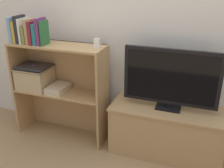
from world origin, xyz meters
TOP-DOWN VIEW (x-y plane):
  - ground_plane at (0.00, 0.00)m, footprint 16.00×16.00m
  - wall_back at (0.00, 0.43)m, footprint 10.00×0.05m
  - tv_stand at (0.52, 0.20)m, footprint 1.04×0.41m
  - tv at (0.52, 0.20)m, footprint 0.83×0.14m
  - bookshelf_lower_tier at (-0.56, 0.22)m, footprint 0.95×0.31m
  - bookshelf_upper_tier at (-0.56, 0.22)m, footprint 0.95×0.31m
  - book_skyblue at (-0.99, 0.10)m, footprint 0.03×0.14m
  - book_mustard at (-0.95, 0.10)m, footprint 0.03×0.13m
  - book_charcoal at (-0.91, 0.10)m, footprint 0.04×0.14m
  - book_ivory at (-0.87, 0.10)m, footprint 0.02×0.15m
  - book_olive at (-0.84, 0.10)m, footprint 0.03×0.14m
  - book_tan at (-0.80, 0.10)m, footprint 0.04×0.13m
  - book_maroon at (-0.76, 0.10)m, footprint 0.04×0.16m
  - book_teal at (-0.72, 0.10)m, footprint 0.04×0.15m
  - book_plum at (-0.68, 0.10)m, footprint 0.04×0.14m
  - book_forest at (-0.64, 0.10)m, footprint 0.02×0.13m
  - baby_monitor at (-0.14, 0.16)m, footprint 0.05×0.04m
  - storage_basket_left at (-0.83, 0.14)m, footprint 0.32×0.28m
  - laptop at (-0.83, 0.14)m, footprint 0.31×0.24m
  - magazine_stack at (-0.57, 0.14)m, footprint 0.17×0.26m

SIDE VIEW (x-z plane):
  - ground_plane at x=0.00m, z-range 0.00..0.00m
  - tv_stand at x=0.52m, z-range 0.00..0.48m
  - bookshelf_lower_tier at x=-0.56m, z-range 0.07..0.57m
  - magazine_stack at x=-0.57m, z-range 0.51..0.57m
  - storage_basket_left at x=-0.83m, z-range 0.52..0.74m
  - laptop at x=-0.83m, z-range 0.73..0.75m
  - tv at x=0.52m, z-range 0.50..1.05m
  - bookshelf_upper_tier at x=-0.56m, z-range 0.57..1.05m
  - baby_monitor at x=-0.14m, z-range 0.97..1.09m
  - book_olive at x=-0.84m, z-range 0.99..1.16m
  - book_teal at x=-0.72m, z-range 0.99..1.18m
  - book_mustard at x=-0.95m, z-range 0.99..1.19m
  - book_maroon at x=-0.76m, z-range 0.99..1.20m
  - book_forest at x=-0.64m, z-range 0.99..1.21m
  - book_tan at x=-0.80m, z-range 0.99..1.22m
  - book_ivory at x=-0.87m, z-range 0.99..1.22m
  - book_skyblue at x=-0.99m, z-range 0.99..1.23m
  - book_plum at x=-0.68m, z-range 0.99..1.24m
  - book_charcoal at x=-0.91m, z-range 0.99..1.25m
  - wall_back at x=0.00m, z-range 0.00..2.40m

